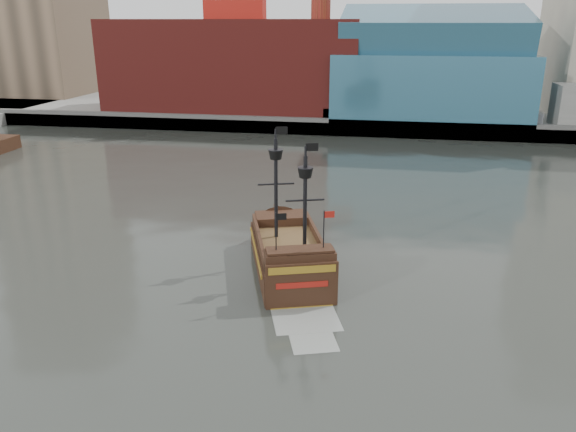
# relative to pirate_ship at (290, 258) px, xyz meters

# --- Properties ---
(ground) EXTENTS (400.00, 400.00, 0.00)m
(ground) POSITION_rel_pirate_ship_xyz_m (2.29, -12.50, -0.97)
(ground) COLOR black
(ground) RESTS_ON ground
(promenade_far) EXTENTS (220.00, 60.00, 2.00)m
(promenade_far) POSITION_rel_pirate_ship_xyz_m (2.29, 79.50, 0.03)
(promenade_far) COLOR slate
(promenade_far) RESTS_ON ground
(seawall) EXTENTS (220.00, 1.00, 2.60)m
(seawall) POSITION_rel_pirate_ship_xyz_m (2.29, 50.00, 0.33)
(seawall) COLOR #4C4C49
(seawall) RESTS_ON ground
(pirate_ship) EXTENTS (8.49, 14.93, 10.72)m
(pirate_ship) POSITION_rel_pirate_ship_xyz_m (0.00, 0.00, 0.00)
(pirate_ship) COLOR black
(pirate_ship) RESTS_ON ground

